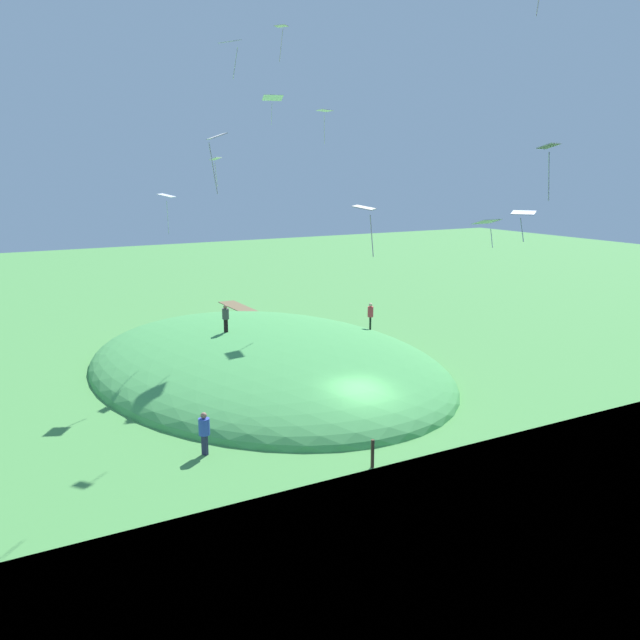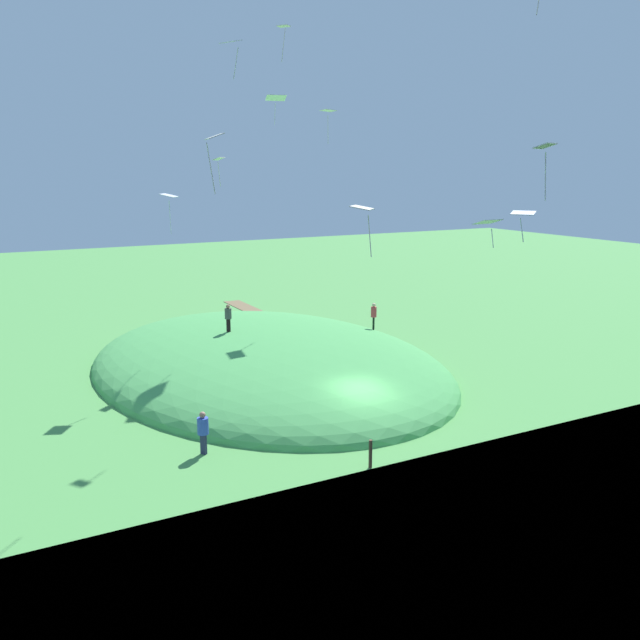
# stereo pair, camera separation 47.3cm
# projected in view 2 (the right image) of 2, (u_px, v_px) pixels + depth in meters

# --- Properties ---
(ground_plane) EXTENTS (160.00, 160.00, 0.00)m
(ground_plane) POSITION_uv_depth(u_px,v_px,m) (364.00, 420.00, 31.81)
(ground_plane) COLOR #509749
(grass_hill) EXTENTS (26.88, 19.47, 4.30)m
(grass_hill) POSITION_uv_depth(u_px,v_px,m) (266.00, 367.00, 40.45)
(grass_hill) COLOR #4BA051
(grass_hill) RESTS_ON ground_plane
(dirt_path) EXTENTS (10.06, 1.52, 0.04)m
(dirt_path) POSITION_uv_depth(u_px,v_px,m) (253.00, 311.00, 56.28)
(dirt_path) COLOR brown
(dirt_path) RESTS_ON ground_plane
(person_watching_kites) EXTENTS (0.42, 0.42, 1.63)m
(person_watching_kites) POSITION_uv_depth(u_px,v_px,m) (228.00, 315.00, 39.88)
(person_watching_kites) COLOR black
(person_watching_kites) RESTS_ON grass_hill
(person_on_hilltop) EXTENTS (0.52, 0.52, 1.77)m
(person_on_hilltop) POSITION_uv_depth(u_px,v_px,m) (374.00, 313.00, 44.13)
(person_on_hilltop) COLOR black
(person_on_hilltop) RESTS_ON grass_hill
(person_with_child) EXTENTS (0.63, 0.63, 1.83)m
(person_with_child) POSITION_uv_depth(u_px,v_px,m) (203.00, 428.00, 27.76)
(person_with_child) COLOR #2A2B4B
(person_with_child) RESTS_ON ground_plane
(kite_0) EXTENTS (0.86, 1.21, 1.30)m
(kite_0) POSITION_uv_depth(u_px,v_px,m) (488.00, 222.00, 30.46)
(kite_0) COLOR white
(kite_1) EXTENTS (0.70, 0.84, 1.73)m
(kite_1) POSITION_uv_depth(u_px,v_px,m) (545.00, 150.00, 20.47)
(kite_1) COLOR white
(kite_3) EXTENTS (1.28, 1.27, 1.89)m
(kite_3) POSITION_uv_depth(u_px,v_px,m) (363.00, 210.00, 24.98)
(kite_3) COLOR #EFE4CF
(kite_4) EXTENTS (0.84, 0.86, 1.70)m
(kite_4) POSITION_uv_depth(u_px,v_px,m) (219.00, 161.00, 39.75)
(kite_4) COLOR silver
(kite_6) EXTENTS (0.92, 0.70, 2.09)m
(kite_6) POSITION_uv_depth(u_px,v_px,m) (214.00, 141.00, 23.69)
(kite_6) COLOR white
(kite_7) EXTENTS (1.18, 0.90, 2.08)m
(kite_7) POSITION_uv_depth(u_px,v_px,m) (328.00, 112.00, 42.73)
(kite_7) COLOR silver
(kite_9) EXTENTS (1.01, 0.88, 1.62)m
(kite_9) POSITION_uv_depth(u_px,v_px,m) (231.00, 44.00, 29.38)
(kite_9) COLOR white
(kite_10) EXTENTS (1.09, 1.35, 1.67)m
(kite_10) POSITION_uv_depth(u_px,v_px,m) (276.00, 99.00, 40.36)
(kite_10) COLOR white
(kite_11) EXTENTS (0.80, 0.75, 1.83)m
(kite_11) POSITION_uv_depth(u_px,v_px,m) (284.00, 30.00, 35.34)
(kite_11) COLOR silver
(kite_12) EXTENTS (1.10, 1.03, 1.25)m
(kite_12) POSITION_uv_depth(u_px,v_px,m) (523.00, 214.00, 26.85)
(kite_12) COLOR white
(kite_13) EXTENTS (1.32, 1.22, 2.13)m
(kite_13) POSITION_uv_depth(u_px,v_px,m) (169.00, 197.00, 35.97)
(kite_13) COLOR white
(mooring_post) EXTENTS (0.14, 0.14, 1.16)m
(mooring_post) POSITION_uv_depth(u_px,v_px,m) (370.00, 454.00, 26.57)
(mooring_post) COLOR brown
(mooring_post) RESTS_ON ground_plane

